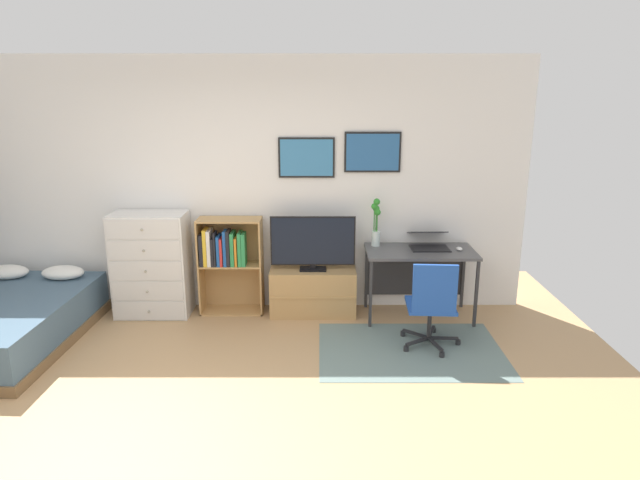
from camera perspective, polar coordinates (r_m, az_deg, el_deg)
ground_plane at (r=4.27m, az=-11.99°, el=-18.63°), size 7.20×7.20×0.00m
wall_back_with_posters at (r=6.03m, az=-7.89°, el=5.54°), size 6.12×0.09×2.70m
area_rug at (r=5.35m, az=9.32°, el=-11.07°), size 1.70×1.20×0.01m
bed at (r=6.12m, az=-29.86°, el=-7.28°), size 1.42×1.95×0.56m
dresser at (r=6.16m, az=-16.81°, el=-2.43°), size 0.78×0.46×1.11m
bookshelf at (r=6.01m, az=-9.45°, el=-1.70°), size 0.67×0.30×1.04m
tv_stand at (r=6.01m, az=-0.65°, el=-5.28°), size 0.91×0.41×0.50m
television at (r=5.82m, az=-0.67°, el=-0.35°), size 0.89×0.16×0.58m
desk at (r=5.96m, az=10.15°, el=-2.08°), size 1.13×0.60×0.74m
office_chair at (r=5.23m, az=11.49°, el=-6.34°), size 0.56×0.58×0.86m
laptop at (r=5.97m, az=11.14°, el=-0.07°), size 0.40×0.43×0.17m
computer_mouse at (r=5.93m, az=14.18°, el=-0.88°), size 0.06×0.10×0.03m
bamboo_vase at (r=5.89m, az=5.83°, el=1.78°), size 0.10×0.09×0.51m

